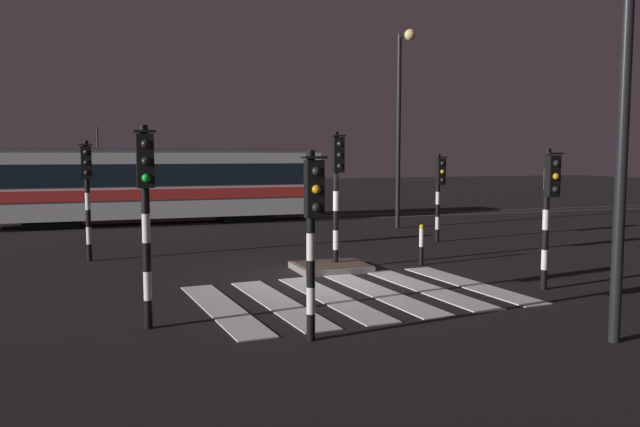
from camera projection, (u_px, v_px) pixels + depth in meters
ground_plane at (326, 279)px, 15.37m from camera, size 120.00×120.00×0.00m
rail_near at (223, 223)px, 27.80m from camera, size 80.00×0.12×0.03m
rail_far at (217, 220)px, 29.14m from camera, size 80.00×0.12×0.03m
crosswalk_zebra at (356, 295)px, 13.60m from camera, size 6.84×5.02×0.02m
traffic_island at (331, 267)px, 16.59m from camera, size 1.85×1.54×0.18m
traffic_light_corner_far_left at (87, 182)px, 17.72m from camera, size 0.36×0.42×3.37m
traffic_light_corner_near_left at (146, 196)px, 10.77m from camera, size 0.36×0.42×3.49m
traffic_light_corner_near_right at (549, 197)px, 13.97m from camera, size 0.36×0.42×3.13m
traffic_light_kerb_mid_left at (313, 217)px, 10.08m from camera, size 0.36×0.42×3.06m
traffic_light_corner_far_right at (439, 184)px, 21.72m from camera, size 0.36×0.42×3.01m
traffic_light_median_centre at (337, 179)px, 16.49m from camera, size 0.36×0.42×3.58m
street_lamp_near_kerb at (639, 71)px, 9.64m from camera, size 0.44×1.21×6.63m
street_lamp_trackside_right at (401, 107)px, 25.34m from camera, size 0.44×1.21×7.76m
tram at (152, 184)px, 27.36m from camera, size 14.62×2.58×4.15m
bollard_island_edge at (421, 245)px, 17.34m from camera, size 0.12×0.12×1.11m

